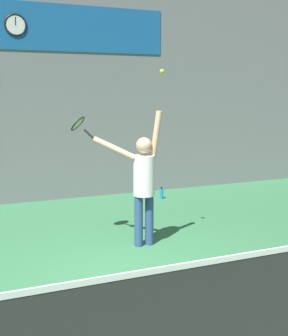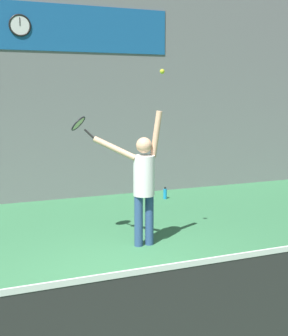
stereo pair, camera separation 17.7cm
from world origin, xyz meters
The scene contains 9 objects.
ground_plane centered at (0.00, 0.00, 0.00)m, with size 18.00×18.00×0.00m, color #387A4C.
back_wall centered at (0.00, 5.18, 2.50)m, with size 18.00×0.10×5.00m.
sponsor_banner centered at (0.00, 5.12, 3.66)m, with size 5.55×0.02×0.96m.
scoreboard_clock centered at (-0.45, 5.10, 3.66)m, with size 0.45×0.04×0.45m.
court_net centered at (0.00, -1.62, 0.50)m, with size 6.63×0.07×1.06m.
tennis_player centered at (0.79, 1.53, 1.03)m, with size 0.97×0.61×2.06m.
tennis_racket centered at (-0.04, 2.07, 1.84)m, with size 0.39×0.36×0.35m.
tennis_ball centered at (1.06, 1.46, 2.63)m, with size 0.07×0.07×0.07m.
water_bottle centered at (2.43, 4.28, 0.12)m, with size 0.08×0.08×0.26m.
Camera 1 is at (-1.98, -4.82, 2.33)m, focal length 50.00 mm.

